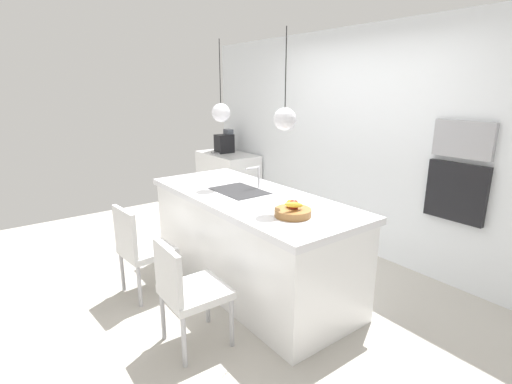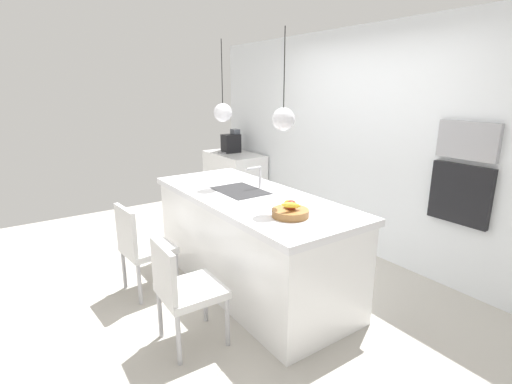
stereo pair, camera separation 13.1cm
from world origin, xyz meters
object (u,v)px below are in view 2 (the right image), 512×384
Objects in this scene: microwave at (468,140)px; fruit_bowl at (290,211)px; coffee_machine at (231,143)px; chair_middle at (183,287)px; oven at (460,194)px; chair_near at (141,245)px.

fruit_bowl is at bearing -105.60° from microwave.
coffee_machine is 0.44× the size of chair_middle.
coffee_machine is at bearing -175.36° from oven.
microwave reaches higher than chair_middle.
coffee_machine is 3.67m from oven.
oven is at bearing 0.00° from microwave.
fruit_bowl is 1.80m from microwave.
fruit_bowl is 1.00m from chair_middle.
oven is (0.00, 0.00, -0.50)m from microwave.
oven is 0.65× the size of chair_middle.
fruit_bowl is at bearing 75.77° from chair_middle.
coffee_machine is (-3.19, 1.37, 0.06)m from fruit_bowl.
coffee_machine reaches higher than fruit_bowl.
chair_middle is at bearing -36.60° from coffee_machine.
chair_middle is (0.96, 0.00, -0.00)m from chair_near.
chair_middle is at bearing -105.14° from microwave.
coffee_machine is at bearing 156.78° from fruit_bowl.
coffee_machine is 3.69m from microwave.
chair_near is (-1.17, -0.84, -0.50)m from fruit_bowl.
microwave reaches higher than coffee_machine.
microwave reaches higher than chair_near.
oven is at bearing 74.40° from fruit_bowl.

